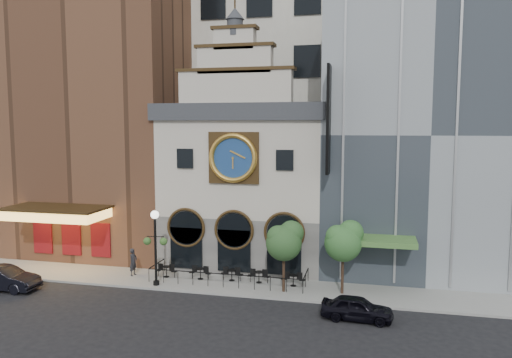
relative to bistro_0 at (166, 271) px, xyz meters
The scene contains 18 objects.
ground 5.20m from the bistro_0, 28.22° to the right, with size 120.00×120.00×0.00m, color black.
sidewalk 4.59m from the bistro_0, ahead, with size 44.00×5.00×0.15m, color gray.
clock_building 9.31m from the bistro_0, 49.75° to the left, with size 12.60×8.78×18.65m.
theater_building 16.48m from the bistro_0, 138.34° to the left, with size 14.00×15.60×25.00m.
retail_building 21.35m from the bistro_0, 23.26° to the left, with size 14.00×14.40×20.00m.
office_tower 26.55m from the bistro_0, 75.46° to the left, with size 20.00×16.00×40.00m, color silver.
cafe_railing 4.55m from the bistro_0, ahead, with size 10.60×2.60×0.90m, color black, non-canonical shape.
bistro_0 is the anchor object (origin of this frame).
bistro_1 2.50m from the bistro_0, ahead, with size 1.58×0.68×0.90m.
bistro_2 4.72m from the bistro_0, ahead, with size 1.58×0.68×0.90m.
bistro_3 6.64m from the bistro_0, ahead, with size 1.58×0.68×0.90m.
bistro_4 9.02m from the bistro_0, ahead, with size 1.58×0.68×0.90m.
car_right 14.06m from the bistro_0, 18.58° to the right, with size 1.60×3.97×1.35m, color black.
car_left 10.53m from the bistro_0, 154.08° to the right, with size 1.64×4.70×1.55m, color black.
pedestrian 2.51m from the bistro_0, behind, with size 0.71×0.47×1.95m, color black.
lamppost 3.22m from the bistro_0, 88.58° to the right, with size 1.61×0.67×5.05m.
tree_left 9.17m from the bistro_0, ahead, with size 2.39×2.30×4.60m.
tree_right 12.69m from the bistro_0, ahead, with size 2.44×2.35×4.70m.
Camera 1 is at (9.42, -29.42, 10.81)m, focal length 35.00 mm.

